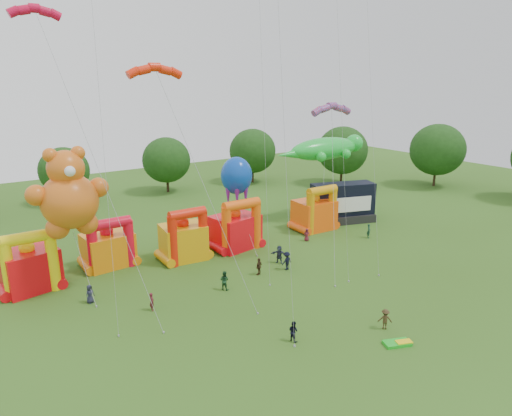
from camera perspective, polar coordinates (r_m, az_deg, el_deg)
ground at (r=34.51m, az=16.21°, el=-18.84°), size 160.00×160.00×0.00m
tree_ring at (r=30.94m, az=14.78°, el=-9.62°), size 124.52×126.64×12.07m
bouncy_castle_0 at (r=47.93m, az=-26.42°, el=-6.61°), size 5.44×4.69×6.09m
bouncy_castle_1 at (r=50.84m, az=-17.94°, el=-4.66°), size 5.18×4.32×5.58m
bouncy_castle_2 at (r=50.67m, az=-8.97°, el=-3.89°), size 4.97×4.15×6.07m
bouncy_castle_3 at (r=53.51m, az=-2.49°, el=-2.61°), size 5.80×4.99×6.13m
bouncy_castle_4 at (r=60.50m, az=7.44°, el=-0.55°), size 5.09×4.16×6.07m
stage_trailer at (r=64.22m, az=10.78°, el=0.59°), size 9.26×5.73×5.49m
teddy_bear_kite at (r=43.59m, az=-22.20°, el=0.70°), size 7.05×6.60×13.74m
gecko_kite at (r=63.14m, az=8.51°, el=4.58°), size 15.05×7.09×11.63m
octopus_kite at (r=54.02m, az=-2.02°, el=1.69°), size 3.75×7.81×10.49m
parafoil_kites at (r=38.12m, az=-9.69°, el=3.08°), size 29.62×12.35×25.40m
diamond_kites at (r=40.37m, az=2.80°, el=11.93°), size 28.11×16.14×43.76m
folded_kite_bundle at (r=37.32m, az=17.32°, el=-15.82°), size 2.23×1.67×0.31m
spectator_0 at (r=43.78m, az=-20.05°, el=-10.06°), size 0.99×0.84×1.71m
spectator_1 at (r=40.99m, az=-12.89°, el=-11.34°), size 0.51×0.67×1.65m
spectator_2 at (r=43.68m, az=-3.98°, el=-9.01°), size 1.08×1.15×1.87m
spectator_3 at (r=47.94m, az=3.87°, el=-6.61°), size 1.37×0.91×1.97m
spectator_4 at (r=46.69m, az=0.38°, el=-7.31°), size 1.14×0.87×1.81m
spectator_5 at (r=49.58m, az=2.92°, el=-5.81°), size 1.57×1.80×1.97m
spectator_6 at (r=56.44m, az=6.37°, el=-3.35°), size 0.92×0.85×1.57m
spectator_7 at (r=58.83m, az=13.91°, el=-2.80°), size 0.76×0.78×1.81m
spectator_8 at (r=35.98m, az=4.69°, el=-15.09°), size 0.76×0.90×1.64m
spectator_9 at (r=38.72m, az=15.83°, el=-13.22°), size 1.26×1.20×1.71m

